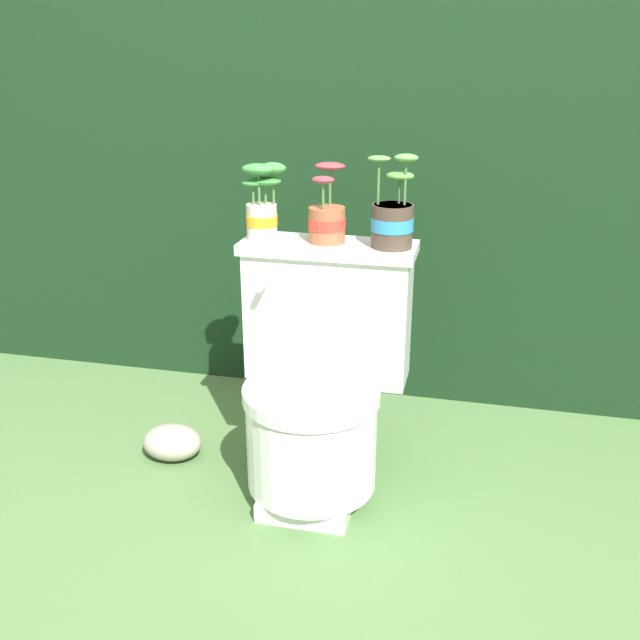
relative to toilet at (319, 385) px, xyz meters
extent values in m
plane|color=#4C703D|center=(0.06, -0.08, -0.32)|extent=(12.00, 12.00, 0.00)
cube|color=black|center=(0.06, 1.16, 0.41)|extent=(4.26, 1.08, 1.46)
cube|color=silver|center=(0.00, -0.09, -0.29)|extent=(0.25, 0.30, 0.06)
cylinder|color=silver|center=(0.00, -0.09, -0.13)|extent=(0.36, 0.36, 0.26)
cylinder|color=silver|center=(0.00, -0.09, 0.02)|extent=(0.38, 0.38, 0.04)
cube|color=silver|center=(0.00, 0.12, 0.17)|extent=(0.47, 0.16, 0.38)
cube|color=silver|center=(0.00, 0.12, 0.37)|extent=(0.49, 0.18, 0.03)
cylinder|color=silver|center=(-0.16, 0.01, 0.28)|extent=(0.02, 0.05, 0.02)
cylinder|color=beige|center=(-0.19, 0.11, 0.44)|extent=(0.09, 0.09, 0.10)
cylinder|color=orange|center=(-0.19, 0.11, 0.44)|extent=(0.09, 0.09, 0.03)
cylinder|color=#332319|center=(-0.19, 0.11, 0.48)|extent=(0.08, 0.08, 0.01)
cylinder|color=#4C753D|center=(-0.16, 0.12, 0.53)|extent=(0.01, 0.01, 0.09)
ellipsoid|color=#387F38|center=(-0.16, 0.12, 0.58)|extent=(0.07, 0.05, 0.03)
cylinder|color=#4C753D|center=(-0.18, 0.12, 0.51)|extent=(0.01, 0.01, 0.06)
ellipsoid|color=#387F38|center=(-0.18, 0.12, 0.55)|extent=(0.09, 0.06, 0.02)
cylinder|color=#4C753D|center=(-0.19, 0.10, 0.53)|extent=(0.01, 0.01, 0.09)
ellipsoid|color=#387F38|center=(-0.19, 0.10, 0.58)|extent=(0.09, 0.07, 0.03)
cylinder|color=#4C753D|center=(-0.21, 0.11, 0.51)|extent=(0.01, 0.01, 0.05)
ellipsoid|color=#387F38|center=(-0.21, 0.11, 0.54)|extent=(0.06, 0.04, 0.02)
cylinder|color=#9E5638|center=(0.00, 0.12, 0.43)|extent=(0.10, 0.10, 0.10)
cylinder|color=red|center=(0.00, 0.12, 0.44)|extent=(0.10, 0.10, 0.03)
cylinder|color=#332319|center=(0.00, 0.12, 0.48)|extent=(0.09, 0.09, 0.01)
cylinder|color=#4C753D|center=(0.00, 0.16, 0.53)|extent=(0.01, 0.01, 0.10)
ellipsoid|color=#93333D|center=(0.00, 0.16, 0.59)|extent=(0.09, 0.06, 0.02)
cylinder|color=#4C753D|center=(-0.01, 0.09, 0.52)|extent=(0.01, 0.01, 0.07)
ellipsoid|color=#93333D|center=(-0.01, 0.09, 0.56)|extent=(0.06, 0.04, 0.02)
cylinder|color=#47382D|center=(0.18, 0.11, 0.44)|extent=(0.11, 0.11, 0.12)
cylinder|color=#2D84BC|center=(0.18, 0.11, 0.45)|extent=(0.12, 0.12, 0.04)
cylinder|color=#332319|center=(0.18, 0.11, 0.50)|extent=(0.10, 0.10, 0.01)
cylinder|color=#4C753D|center=(0.21, 0.11, 0.56)|extent=(0.01, 0.01, 0.12)
ellipsoid|color=#569342|center=(0.21, 0.11, 0.63)|extent=(0.06, 0.04, 0.02)
cylinder|color=#4C753D|center=(0.19, 0.13, 0.54)|extent=(0.01, 0.01, 0.07)
ellipsoid|color=#569342|center=(0.19, 0.13, 0.58)|extent=(0.07, 0.05, 0.03)
cylinder|color=#4C753D|center=(0.14, 0.10, 0.56)|extent=(0.01, 0.01, 0.12)
ellipsoid|color=#569342|center=(0.14, 0.10, 0.62)|extent=(0.06, 0.04, 0.02)
ellipsoid|color=#9E9384|center=(-0.48, 0.03, -0.27)|extent=(0.19, 0.15, 0.10)
camera|label=1|loc=(0.42, -1.77, 0.90)|focal=40.00mm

